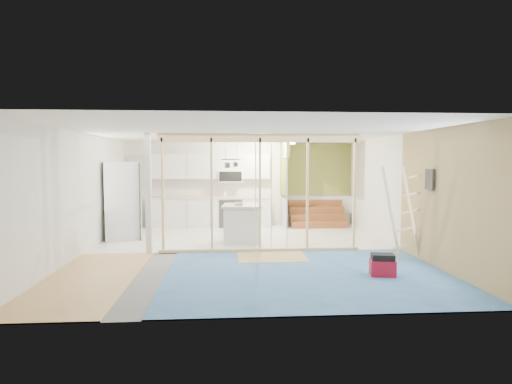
{
  "coord_description": "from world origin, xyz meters",
  "views": [
    {
      "loc": [
        -0.45,
        -9.27,
        1.98
      ],
      "look_at": [
        0.26,
        0.6,
        1.29
      ],
      "focal_mm": 30.0,
      "sensor_mm": 36.0,
      "label": 1
    }
  ],
  "objects": [
    {
      "name": "floor_overlays",
      "position": [
        0.07,
        0.06,
        0.01
      ],
      "size": [
        7.0,
        8.0,
        0.03
      ],
      "color": "silver",
      "rests_on": "room"
    },
    {
      "name": "green_partition",
      "position": [
        2.04,
        3.66,
        0.94
      ],
      "size": [
        2.25,
        1.51,
        2.6
      ],
      "color": "olive",
      "rests_on": "room"
    },
    {
      "name": "fridge",
      "position": [
        -3.09,
        1.81,
        0.99
      ],
      "size": [
        1.09,
        1.05,
        1.99
      ],
      "rotation": [
        0.0,
        0.0,
        0.32
      ],
      "color": "silver",
      "rests_on": "room"
    },
    {
      "name": "island",
      "position": [
        -0.03,
        1.1,
        0.47
      ],
      "size": [
        1.05,
        1.05,
        0.94
      ],
      "rotation": [
        0.0,
        0.0,
        -0.1
      ],
      "color": "silver",
      "rests_on": "room"
    },
    {
      "name": "base_cabinets",
      "position": [
        -1.61,
        3.36,
        0.47
      ],
      "size": [
        4.45,
        2.24,
        0.93
      ],
      "color": "silver",
      "rests_on": "room"
    },
    {
      "name": "soap_bottle_a",
      "position": [
        -2.29,
        3.62,
        1.07
      ],
      "size": [
        0.12,
        0.12,
        0.27
      ],
      "primitive_type": "imported",
      "rotation": [
        0.0,
        0.0,
        -0.19
      ],
      "color": "#AAB0BE",
      "rests_on": "base_cabinets"
    },
    {
      "name": "pot_rack",
      "position": [
        -0.31,
        1.89,
        2.0
      ],
      "size": [
        0.52,
        0.52,
        0.72
      ],
      "color": "black",
      "rests_on": "room"
    },
    {
      "name": "ladder",
      "position": [
        3.15,
        -0.9,
        0.97
      ],
      "size": [
        1.02,
        0.05,
        1.89
      ],
      "rotation": [
        0.0,
        0.0,
        0.02
      ],
      "color": "#DCBB86",
      "rests_on": "room"
    },
    {
      "name": "toolbox",
      "position": [
        2.26,
        -2.16,
        0.19
      ],
      "size": [
        0.47,
        0.39,
        0.4
      ],
      "rotation": [
        0.0,
        0.0,
        -0.19
      ],
      "color": "maroon",
      "rests_on": "room"
    },
    {
      "name": "ceiling_light",
      "position": [
        1.4,
        3.0,
        2.54
      ],
      "size": [
        0.32,
        0.32,
        0.08
      ],
      "primitive_type": "cylinder",
      "color": "#FFEABF",
      "rests_on": "room"
    },
    {
      "name": "upper_cabinets",
      "position": [
        -0.84,
        3.82,
        1.82
      ],
      "size": [
        3.6,
        0.41,
        0.85
      ],
      "color": "silver",
      "rests_on": "room"
    },
    {
      "name": "stud_frame",
      "position": [
        -0.24,
        -0.0,
        1.59
      ],
      "size": [
        4.66,
        0.14,
        2.6
      ],
      "color": "beige",
      "rests_on": "room"
    },
    {
      "name": "room",
      "position": [
        0.0,
        0.0,
        1.3
      ],
      "size": [
        7.01,
        8.01,
        2.61
      ],
      "color": "slate",
      "rests_on": "ground"
    },
    {
      "name": "electrical_panel",
      "position": [
        3.43,
        -1.4,
        1.65
      ],
      "size": [
        0.04,
        0.3,
        0.4
      ],
      "primitive_type": "cube",
      "color": "#3A393F",
      "rests_on": "room"
    },
    {
      "name": "bowl",
      "position": [
        -0.12,
        1.03,
        0.97
      ],
      "size": [
        0.29,
        0.29,
        0.06
      ],
      "primitive_type": "imported",
      "rotation": [
        0.0,
        0.0,
        -0.22
      ],
      "color": "silver",
      "rests_on": "island"
    },
    {
      "name": "soap_bottle_b",
      "position": [
        -0.49,
        3.73,
        1.03
      ],
      "size": [
        0.12,
        0.12,
        0.2
      ],
      "primitive_type": "imported",
      "rotation": [
        0.0,
        0.0,
        0.43
      ],
      "color": "silver",
      "rests_on": "base_cabinets"
    },
    {
      "name": "sheathing_panel",
      "position": [
        3.48,
        -2.0,
        1.3
      ],
      "size": [
        0.02,
        4.0,
        2.6
      ],
      "primitive_type": "cube",
      "color": "tan",
      "rests_on": "room"
    }
  ]
}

